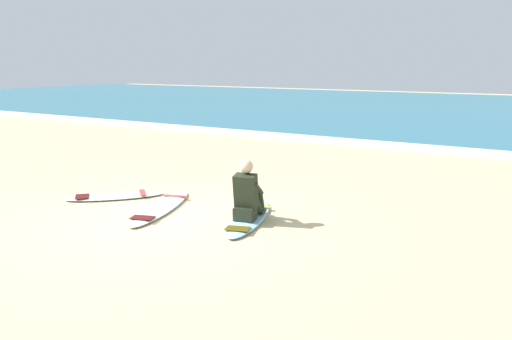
{
  "coord_description": "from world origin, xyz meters",
  "views": [
    {
      "loc": [
        5.45,
        -6.1,
        2.5
      ],
      "look_at": [
        0.59,
        1.87,
        0.55
      ],
      "focal_mm": 36.16,
      "sensor_mm": 36.0,
      "label": 1
    }
  ],
  "objects_px": {
    "surfboard_main": "(249,218)",
    "surfboard_spare_near": "(161,207)",
    "surfboard_spare_far": "(115,196)",
    "surfer_seated": "(248,196)"
  },
  "relations": [
    {
      "from": "surfboard_main",
      "to": "surfboard_spare_far",
      "type": "xyz_separation_m",
      "value": [
        -2.89,
        -0.14,
        0.0
      ]
    },
    {
      "from": "surfboard_spare_far",
      "to": "surfboard_main",
      "type": "bearing_deg",
      "value": 2.68
    },
    {
      "from": "surfboard_spare_near",
      "to": "surfboard_spare_far",
      "type": "bearing_deg",
      "value": 174.27
    },
    {
      "from": "surfboard_spare_far",
      "to": "surfer_seated",
      "type": "bearing_deg",
      "value": 0.79
    },
    {
      "from": "surfboard_main",
      "to": "surfboard_spare_near",
      "type": "bearing_deg",
      "value": -170.99
    },
    {
      "from": "surfboard_main",
      "to": "surfboard_spare_far",
      "type": "bearing_deg",
      "value": -177.32
    },
    {
      "from": "surfer_seated",
      "to": "surfboard_spare_far",
      "type": "xyz_separation_m",
      "value": [
        -2.94,
        -0.04,
        -0.4
      ]
    },
    {
      "from": "surfer_seated",
      "to": "surfboard_spare_far",
      "type": "relative_size",
      "value": 0.56
    },
    {
      "from": "surfboard_main",
      "to": "surfer_seated",
      "type": "distance_m",
      "value": 0.41
    },
    {
      "from": "surfboard_main",
      "to": "surfboard_spare_far",
      "type": "distance_m",
      "value": 2.9
    }
  ]
}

